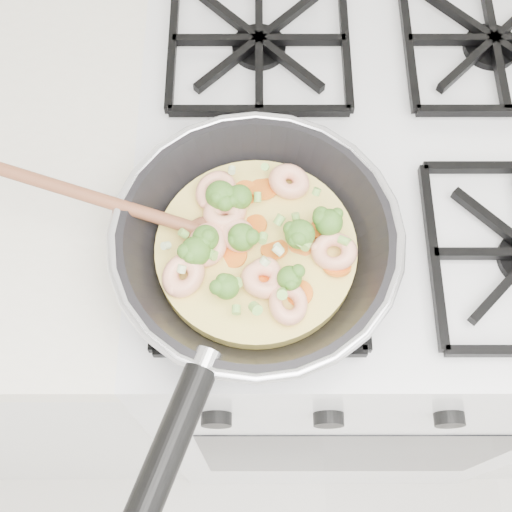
{
  "coord_description": "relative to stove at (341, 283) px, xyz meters",
  "views": [
    {
      "loc": [
        -0.15,
        1.24,
        1.59
      ],
      "look_at": [
        -0.15,
        1.54,
        0.93
      ],
      "focal_mm": 47.46,
      "sensor_mm": 36.0,
      "label": 1
    }
  ],
  "objects": [
    {
      "name": "stove",
      "position": [
        0.0,
        0.0,
        0.0
      ],
      "size": [
        0.6,
        0.6,
        0.92
      ],
      "color": "white",
      "rests_on": "ground"
    },
    {
      "name": "skillet",
      "position": [
        -0.16,
        -0.16,
        0.5
      ],
      "size": [
        0.46,
        0.46,
        0.1
      ],
      "rotation": [
        0.0,
        0.0,
        -0.35
      ],
      "color": "black",
      "rests_on": "stove"
    }
  ]
}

